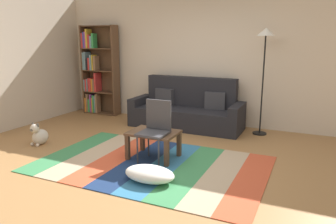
{
  "coord_description": "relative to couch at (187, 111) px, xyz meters",
  "views": [
    {
      "loc": [
        2.07,
        -4.01,
        1.78
      ],
      "look_at": [
        0.0,
        0.5,
        0.65
      ],
      "focal_mm": 34.85,
      "sensor_mm": 36.0,
      "label": 1
    }
  ],
  "objects": [
    {
      "name": "coffee_table",
      "position": [
        0.2,
        -1.88,
        0.01
      ],
      "size": [
        0.72,
        0.54,
        0.41
      ],
      "color": "#513826",
      "rests_on": "rug"
    },
    {
      "name": "pouf",
      "position": [
        0.53,
        -2.65,
        -0.23
      ],
      "size": [
        0.67,
        0.42,
        0.19
      ],
      "primitive_type": "ellipsoid",
      "color": "white",
      "rests_on": "rug"
    },
    {
      "name": "back_wall",
      "position": [
        0.27,
        0.53,
        1.01
      ],
      "size": [
        6.8,
        0.1,
        2.7
      ],
      "primitive_type": "cube",
      "color": "beige",
      "rests_on": "ground_plane"
    },
    {
      "name": "left_wall",
      "position": [
        -3.13,
        -1.27,
        1.01
      ],
      "size": [
        0.1,
        5.5,
        2.7
      ],
      "primitive_type": "cube",
      "color": "beige",
      "rests_on": "ground_plane"
    },
    {
      "name": "tv_remote",
      "position": [
        0.31,
        -1.87,
        0.09
      ],
      "size": [
        0.12,
        0.15,
        0.02
      ],
      "primitive_type": "cube",
      "rotation": [
        0.0,
        0.0,
        0.59
      ],
      "color": "black",
      "rests_on": "coffee_table"
    },
    {
      "name": "bookshelf",
      "position": [
        -2.43,
        0.28,
        0.64
      ],
      "size": [
        0.9,
        0.28,
        2.06
      ],
      "color": "brown",
      "rests_on": "ground_plane"
    },
    {
      "name": "standing_lamp",
      "position": [
        1.44,
        0.1,
        1.3
      ],
      "size": [
        0.32,
        0.32,
        1.96
      ],
      "color": "black",
      "rests_on": "ground_plane"
    },
    {
      "name": "ground_plane",
      "position": [
        0.27,
        -2.02,
        -0.34
      ],
      "size": [
        14.0,
        14.0,
        0.0
      ],
      "primitive_type": "plane",
      "color": "#9E7042"
    },
    {
      "name": "folding_chair",
      "position": [
        0.27,
        -1.94,
        0.2
      ],
      "size": [
        0.4,
        0.4,
        0.9
      ],
      "rotation": [
        0.0,
        0.0,
        -0.97
      ],
      "color": "#38383D",
      "rests_on": "ground_plane"
    },
    {
      "name": "couch",
      "position": [
        0.0,
        0.0,
        0.0
      ],
      "size": [
        2.26,
        0.8,
        1.0
      ],
      "color": "black",
      "rests_on": "ground_plane"
    },
    {
      "name": "rug",
      "position": [
        0.28,
        -2.12,
        -0.33
      ],
      "size": [
        3.23,
        2.07,
        0.01
      ],
      "color": "#387F4C",
      "rests_on": "ground_plane"
    },
    {
      "name": "dog",
      "position": [
        -1.87,
        -2.12,
        -0.18
      ],
      "size": [
        0.22,
        0.35,
        0.4
      ],
      "color": "beige",
      "rests_on": "ground_plane"
    }
  ]
}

